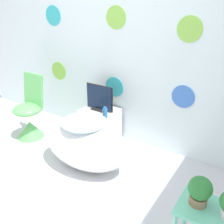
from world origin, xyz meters
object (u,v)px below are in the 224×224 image
tv (100,99)px  vase (105,113)px  potted_plant_left (200,190)px  chair (29,118)px  bathtub (85,143)px

tv → vase: size_ratio=2.80×
vase → potted_plant_left: bearing=-33.5°
tv → vase: 0.25m
chair → tv: (0.86, 0.44, 0.32)m
bathtub → tv: bearing=108.4°
vase → potted_plant_left: 1.65m
chair → potted_plant_left: (2.42, -0.62, 0.38)m
potted_plant_left → bathtub: bearing=159.7°
vase → bathtub: bearing=-90.1°
bathtub → potted_plant_left: bearing=-20.3°
bathtub → tv: (-0.18, 0.55, 0.30)m
chair → vase: 1.11m
bathtub → potted_plant_left: potted_plant_left is taller
chair → tv: 1.02m
tv → vase: (0.18, -0.15, -0.09)m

